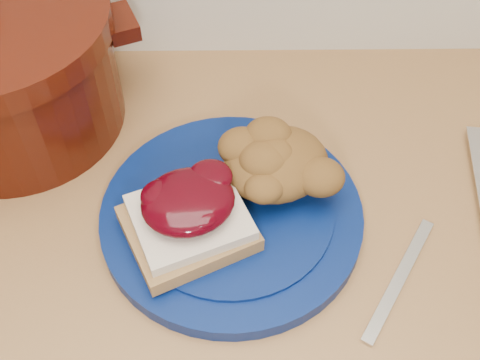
{
  "coord_description": "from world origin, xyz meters",
  "views": [
    {
      "loc": [
        0.01,
        1.09,
        1.47
      ],
      "look_at": [
        0.01,
        1.51,
        0.95
      ],
      "focal_mm": 45.0,
      "sensor_mm": 36.0,
      "label": 1
    }
  ],
  "objects_px": {
    "butter_knife": "(400,278)",
    "pepper_grinder": "(1,51)",
    "plate": "(232,215)",
    "dutch_oven": "(4,70)"
  },
  "relations": [
    {
      "from": "plate",
      "to": "dutch_oven",
      "type": "bearing_deg",
      "value": 148.74
    },
    {
      "from": "butter_knife",
      "to": "pepper_grinder",
      "type": "xyz_separation_m",
      "value": [
        -0.49,
        0.31,
        0.06
      ]
    },
    {
      "from": "dutch_oven",
      "to": "pepper_grinder",
      "type": "bearing_deg",
      "value": 111.86
    },
    {
      "from": "pepper_grinder",
      "to": "dutch_oven",
      "type": "bearing_deg",
      "value": -68.14
    },
    {
      "from": "plate",
      "to": "butter_knife",
      "type": "bearing_deg",
      "value": -24.04
    },
    {
      "from": "pepper_grinder",
      "to": "butter_knife",
      "type": "bearing_deg",
      "value": -32.64
    },
    {
      "from": "butter_knife",
      "to": "dutch_oven",
      "type": "height_order",
      "value": "dutch_oven"
    },
    {
      "from": "butter_knife",
      "to": "dutch_oven",
      "type": "bearing_deg",
      "value": 93.75
    },
    {
      "from": "butter_knife",
      "to": "dutch_oven",
      "type": "relative_size",
      "value": 0.46
    },
    {
      "from": "butter_knife",
      "to": "pepper_grinder",
      "type": "height_order",
      "value": "pepper_grinder"
    }
  ]
}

